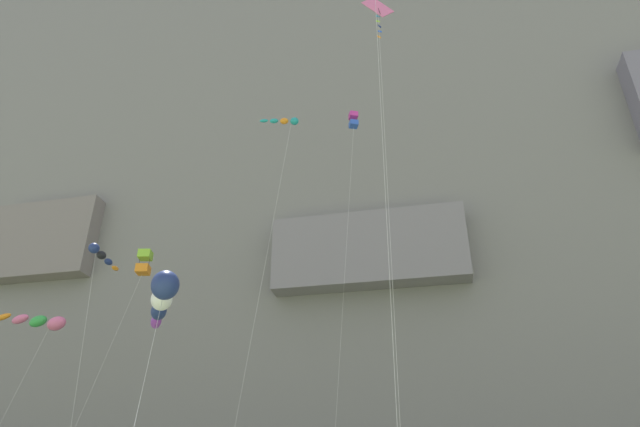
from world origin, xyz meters
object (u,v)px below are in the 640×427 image
object	(u,v)px
kite_box_high_center	(144,263)
kite_windsock_front_field	(285,123)
kite_diamond_mid_right	(378,17)
kite_box_far_left	(353,122)
kite_windsock_upper_mid	(40,322)
kite_windsock_low_left	(101,255)
kite_windsock_near_cliff	(162,298)

from	to	relation	value
kite_box_high_center	kite_windsock_front_field	distance (m)	15.19
kite_diamond_mid_right	kite_box_far_left	bearing A→B (deg)	106.85
kite_windsock_front_field	kite_box_high_center	bearing A→B (deg)	157.42
kite_windsock_upper_mid	kite_windsock_front_field	bearing A→B (deg)	-13.90
kite_box_far_left	kite_windsock_upper_mid	distance (m)	28.58
kite_windsock_upper_mid	kite_windsock_low_left	bearing A→B (deg)	-41.14
kite_windsock_upper_mid	kite_box_far_left	bearing A→B (deg)	2.10
kite_windsock_front_field	kite_windsock_near_cliff	world-z (taller)	kite_windsock_front_field
kite_windsock_low_left	kite_diamond_mid_right	bearing A→B (deg)	-2.70
kite_box_high_center	kite_box_far_left	bearing A→B (deg)	2.60
kite_box_far_left	kite_box_high_center	world-z (taller)	kite_box_far_left
kite_windsock_upper_mid	kite_windsock_near_cliff	size ratio (longest dim) A/B	1.53
kite_windsock_front_field	kite_diamond_mid_right	bearing A→B (deg)	-34.39
kite_box_high_center	kite_diamond_mid_right	world-z (taller)	kite_diamond_mid_right
kite_box_far_left	kite_box_high_center	bearing A→B (deg)	-177.40
kite_diamond_mid_right	kite_box_high_center	bearing A→B (deg)	152.67
kite_windsock_upper_mid	kite_windsock_front_field	world-z (taller)	kite_windsock_front_field
kite_windsock_front_field	kite_windsock_upper_mid	bearing A→B (deg)	166.10
kite_box_high_center	kite_windsock_front_field	xyz separation A→B (m)	(12.22, -5.08, 7.45)
kite_box_far_left	kite_windsock_upper_mid	size ratio (longest dim) A/B	1.92
kite_box_far_left	kite_box_high_center	xyz separation A→B (m)	(-16.30, -0.74, -11.29)
kite_box_high_center	kite_windsock_low_left	bearing A→B (deg)	-73.37
kite_windsock_low_left	kite_box_high_center	xyz separation A→B (m)	(-2.79, 9.33, 3.73)
kite_windsock_low_left	kite_windsock_near_cliff	world-z (taller)	kite_windsock_low_left
kite_windsock_upper_mid	kite_diamond_mid_right	distance (m)	32.69
kite_box_high_center	kite_windsock_upper_mid	xyz separation A→B (m)	(-7.73, -0.14, -4.15)
kite_box_far_left	kite_diamond_mid_right	xyz separation A→B (m)	(3.29, -10.86, -0.52)
kite_windsock_near_cliff	kite_windsock_upper_mid	bearing A→B (deg)	138.90
kite_windsock_low_left	kite_windsock_upper_mid	world-z (taller)	kite_windsock_upper_mid
kite_windsock_low_left	kite_windsock_front_field	world-z (taller)	kite_windsock_front_field
kite_box_far_left	kite_windsock_low_left	world-z (taller)	kite_box_far_left
kite_windsock_low_left	kite_diamond_mid_right	xyz separation A→B (m)	(16.80, -0.79, 14.50)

